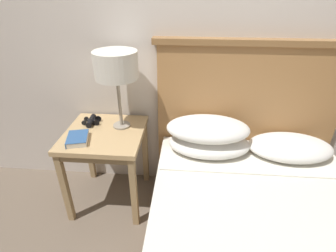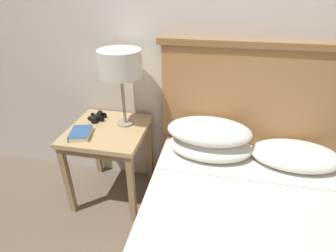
# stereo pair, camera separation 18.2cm
# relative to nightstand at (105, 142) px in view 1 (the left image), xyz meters

# --- Properties ---
(wall_back) EXTENTS (8.00, 0.06, 2.60)m
(wall_back) POSITION_rel_nightstand_xyz_m (0.60, 0.34, 0.73)
(wall_back) COLOR silver
(wall_back) RESTS_ON ground_plane
(nightstand) EXTENTS (0.58, 0.58, 0.65)m
(nightstand) POSITION_rel_nightstand_xyz_m (0.00, 0.00, 0.00)
(nightstand) COLOR tan
(nightstand) RESTS_ON ground_plane
(bed) EXTENTS (1.46, 1.92, 1.29)m
(bed) POSITION_rel_nightstand_xyz_m (1.07, -0.56, -0.26)
(bed) COLOR brown
(bed) RESTS_ON ground_plane
(table_lamp) EXTENTS (0.30, 0.30, 0.57)m
(table_lamp) POSITION_rel_nightstand_xyz_m (0.11, 0.10, 0.56)
(table_lamp) COLOR gray
(table_lamp) RESTS_ON nightstand
(book_on_nightstand) EXTENTS (0.18, 0.21, 0.04)m
(book_on_nightstand) POSITION_rel_nightstand_xyz_m (-0.14, -0.14, 0.11)
(book_on_nightstand) COLOR silver
(book_on_nightstand) RESTS_ON nightstand
(binoculars_pair) EXTENTS (0.14, 0.16, 0.05)m
(binoculars_pair) POSITION_rel_nightstand_xyz_m (-0.14, 0.12, 0.11)
(binoculars_pair) COLOR black
(binoculars_pair) RESTS_ON nightstand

